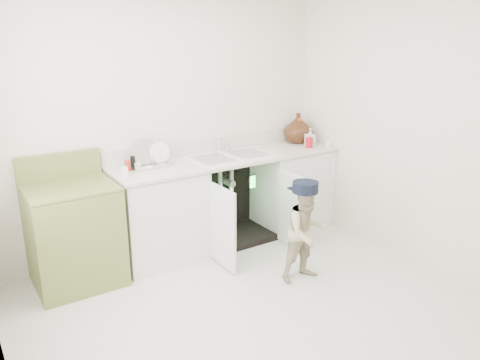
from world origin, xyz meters
TOP-DOWN VIEW (x-y plane):
  - ground at (0.00, 0.00)m, footprint 3.50×3.50m
  - room_shell at (0.00, 0.00)m, footprint 6.00×5.50m
  - counter_run at (0.59, 1.21)m, footprint 2.44×1.02m
  - avocado_stove at (-1.05, 1.18)m, footprint 0.71×0.65m
  - repair_worker at (0.65, 0.13)m, footprint 0.45×0.92m

SIDE VIEW (x-z plane):
  - ground at x=0.00m, z-range 0.00..0.00m
  - avocado_stove at x=-1.05m, z-range -0.10..1.01m
  - repair_worker at x=0.65m, z-range 0.01..0.90m
  - counter_run at x=0.59m, z-range -0.14..1.09m
  - room_shell at x=0.00m, z-range 0.62..1.88m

